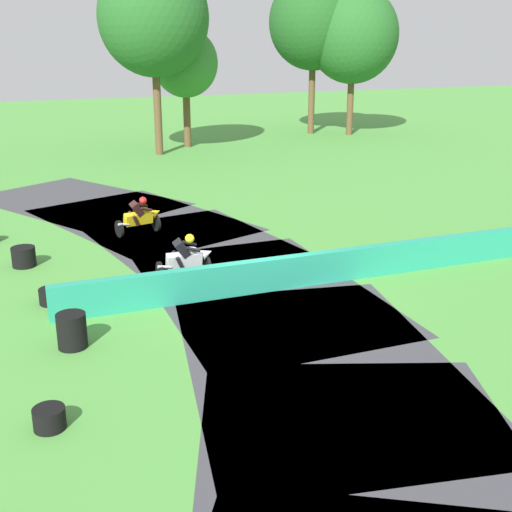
# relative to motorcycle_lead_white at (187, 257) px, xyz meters

# --- Properties ---
(ground_plane) EXTENTS (120.00, 120.00, 0.00)m
(ground_plane) POSITION_rel_motorcycle_lead_white_xyz_m (1.61, -1.66, -0.65)
(ground_plane) COLOR #4C933D
(track_asphalt) EXTENTS (10.94, 34.93, 0.01)m
(track_asphalt) POSITION_rel_motorcycle_lead_white_xyz_m (0.11, -1.66, -0.65)
(track_asphalt) COLOR #3D3D42
(track_asphalt) RESTS_ON ground
(safety_barrier) EXTENTS (22.02, 0.30, 0.90)m
(safety_barrier) POSITION_rel_motorcycle_lead_white_xyz_m (7.05, -1.66, -0.20)
(safety_barrier) COLOR #239375
(safety_barrier) RESTS_ON ground
(motorcycle_lead_white) EXTENTS (1.68, 0.77, 1.43)m
(motorcycle_lead_white) POSITION_rel_motorcycle_lead_white_xyz_m (0.00, 0.00, 0.00)
(motorcycle_lead_white) COLOR black
(motorcycle_lead_white) RESTS_ON ground
(motorcycle_chase_yellow) EXTENTS (1.71, 1.05, 1.43)m
(motorcycle_chase_yellow) POSITION_rel_motorcycle_lead_white_xyz_m (-0.28, 4.95, -0.00)
(motorcycle_chase_yellow) COLOR black
(motorcycle_chase_yellow) RESTS_ON ground
(tire_stack_mid_a) EXTENTS (0.58, 0.58, 0.40)m
(tire_stack_mid_a) POSITION_rel_motorcycle_lead_white_xyz_m (-4.35, -6.49, -0.45)
(tire_stack_mid_a) COLOR black
(tire_stack_mid_a) RESTS_ON ground
(tire_stack_mid_b) EXTENTS (0.66, 0.66, 0.80)m
(tire_stack_mid_b) POSITION_rel_motorcycle_lead_white_xyz_m (-3.58, -3.31, -0.25)
(tire_stack_mid_b) COLOR black
(tire_stack_mid_b) RESTS_ON ground
(tire_stack_far) EXTENTS (0.70, 0.70, 0.40)m
(tire_stack_far) POSITION_rel_motorcycle_lead_white_xyz_m (-3.75, -0.48, -0.45)
(tire_stack_far) COLOR black
(tire_stack_far) RESTS_ON ground
(tire_stack_extra_a) EXTENTS (0.71, 0.71, 0.60)m
(tire_stack_extra_a) POSITION_rel_motorcycle_lead_white_xyz_m (-4.29, 2.86, -0.35)
(tire_stack_extra_a) COLOR black
(tire_stack_extra_a) RESTS_ON ground
(tree_far_left) EXTENTS (6.03, 6.03, 10.62)m
(tree_far_left) POSITION_rel_motorcycle_lead_white_xyz_m (16.22, 25.51, 6.78)
(tree_far_left) COLOR brown
(tree_far_left) RESTS_ON ground
(tree_far_right) EXTENTS (6.06, 6.06, 9.80)m
(tree_far_right) POSITION_rel_motorcycle_lead_white_xyz_m (18.48, 24.04, 5.95)
(tree_far_right) COLOR brown
(tree_far_right) RESTS_ON ground
(tree_mid_rise) EXTENTS (3.92, 3.92, 7.11)m
(tree_mid_rise) POSITION_rel_motorcycle_lead_white_xyz_m (6.48, 22.91, 4.37)
(tree_mid_rise) COLOR brown
(tree_mid_rise) RESTS_ON ground
(tree_distant) EXTENTS (6.11, 6.11, 10.77)m
(tree_distant) POSITION_rel_motorcycle_lead_white_xyz_m (4.18, 20.80, 6.88)
(tree_distant) COLOR brown
(tree_distant) RESTS_ON ground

